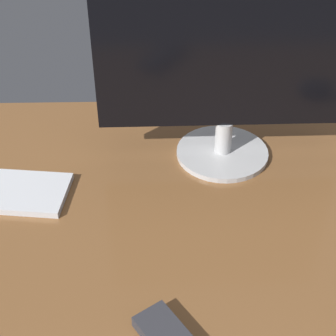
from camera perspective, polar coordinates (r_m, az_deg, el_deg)
desk at (r=103.34cm, az=0.71°, el=-5.05°), size 140.00×84.00×2.00cm
monitor at (r=105.58cm, az=6.74°, el=11.62°), size 53.56×20.40×44.19cm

